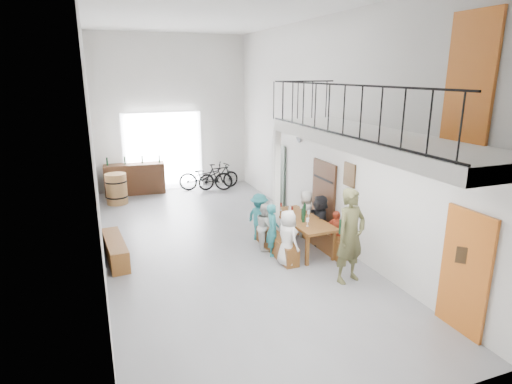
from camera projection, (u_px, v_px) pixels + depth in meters
name	position (u px, v px, depth m)	size (l,w,h in m)	color
floor	(221.00, 245.00, 10.69)	(12.00, 12.00, 0.00)	slate
room_walls	(217.00, 101.00, 9.73)	(12.00, 12.00, 12.00)	silver
gateway_portal	(163.00, 152.00, 15.52)	(2.80, 0.08, 2.80)	white
right_wall_decor	(360.00, 186.00, 9.47)	(0.07, 8.28, 5.07)	#AD5417
balcony	(371.00, 142.00, 7.76)	(1.52, 5.62, 4.00)	white
tasting_table	(302.00, 222.00, 10.30)	(0.92, 2.05, 0.79)	brown
bench_inner	(276.00, 243.00, 10.25)	(0.31, 1.94, 0.45)	brown
bench_wall	(319.00, 235.00, 10.69)	(0.28, 2.18, 0.50)	brown
tableware	(300.00, 212.00, 10.29)	(0.45, 1.34, 0.35)	black
side_bench	(115.00, 250.00, 9.81)	(0.39, 1.78, 0.50)	brown
oak_barrel	(117.00, 189.00, 13.96)	(0.69, 0.69, 1.01)	olive
serving_counter	(135.00, 179.00, 15.12)	(2.06, 0.57, 1.08)	#3B1D0F
counter_bottles	(134.00, 160.00, 14.91)	(1.81, 0.22, 0.28)	black
guest_left_a	(288.00, 238.00, 9.46)	(0.63, 0.41, 1.28)	silver
guest_left_b	(273.00, 230.00, 10.00)	(0.46, 0.30, 1.25)	#247378
guest_left_c	(265.00, 226.00, 10.37)	(0.56, 0.43, 1.15)	silver
guest_left_d	(259.00, 217.00, 10.89)	(0.80, 0.46, 1.24)	#247378
guest_right_a	(335.00, 233.00, 10.04)	(0.64, 0.26, 1.08)	#A5351C
guest_right_b	(320.00, 220.00, 10.62)	(1.19, 0.38, 1.28)	black
guest_right_c	(306.00, 213.00, 11.20)	(0.60, 0.39, 1.23)	silver
host_standing	(351.00, 236.00, 8.64)	(0.72, 0.47, 1.98)	#4E4D2B
potted_plant	(303.00, 222.00, 11.77)	(0.35, 0.31, 0.39)	#1B501A
bicycle_near	(206.00, 177.00, 15.56)	(0.68, 1.95, 1.03)	black
bicycle_far	(219.00, 176.00, 15.76)	(0.45, 1.60, 0.96)	black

